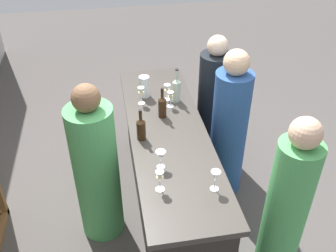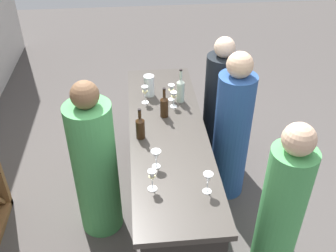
{
  "view_description": "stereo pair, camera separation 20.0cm",
  "coord_description": "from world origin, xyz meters",
  "views": [
    {
      "loc": [
        -2.57,
        0.45,
        2.81
      ],
      "look_at": [
        0.0,
        0.0,
        0.96
      ],
      "focal_mm": 41.26,
      "sensor_mm": 36.0,
      "label": 1
    },
    {
      "loc": [
        -2.59,
        0.26,
        2.81
      ],
      "look_at": [
        0.0,
        0.0,
        0.96
      ],
      "focal_mm": 41.26,
      "sensor_mm": 36.0,
      "label": 2
    }
  ],
  "objects": [
    {
      "name": "water_pitcher",
      "position": [
        0.6,
        0.12,
        1.01
      ],
      "size": [
        0.1,
        0.1,
        0.21
      ],
      "color": "silver",
      "rests_on": "bar_counter"
    },
    {
      "name": "person_left_guest",
      "position": [
        0.19,
        -0.61,
        0.7
      ],
      "size": [
        0.39,
        0.39,
        1.51
      ],
      "rotation": [
        0.0,
        0.0,
        1.75
      ],
      "color": "#284C8C",
      "rests_on": "ground"
    },
    {
      "name": "wine_bottle_center_clear_pale",
      "position": [
        0.46,
        -0.16,
        1.03
      ],
      "size": [
        0.07,
        0.07,
        0.33
      ],
      "color": "#B7C6B2",
      "rests_on": "bar_counter"
    },
    {
      "name": "wine_glass_far_left",
      "position": [
        -0.44,
        0.13,
        1.01
      ],
      "size": [
        0.08,
        0.08,
        0.15
      ],
      "color": "white",
      "rests_on": "bar_counter"
    },
    {
      "name": "wine_glass_near_right",
      "position": [
        0.5,
        -0.08,
        1.01
      ],
      "size": [
        0.06,
        0.06,
        0.16
      ],
      "color": "white",
      "rests_on": "bar_counter"
    },
    {
      "name": "person_center_guest",
      "position": [
        -0.85,
        -0.7,
        0.71
      ],
      "size": [
        0.39,
        0.39,
        1.52
      ],
      "rotation": [
        0.0,
        0.0,
        1.92
      ],
      "color": "#4CA559",
      "rests_on": "ground"
    },
    {
      "name": "wine_glass_far_center",
      "position": [
        0.47,
        0.17,
        1.02
      ],
      "size": [
        0.07,
        0.07,
        0.17
      ],
      "color": "white",
      "rests_on": "bar_counter"
    },
    {
      "name": "person_server_behind",
      "position": [
        -0.14,
        0.62,
        0.68
      ],
      "size": [
        0.43,
        0.43,
        1.48
      ],
      "rotation": [
        0.0,
        0.0,
        -1.39
      ],
      "color": "#4CA559",
      "rests_on": "ground"
    },
    {
      "name": "bar_counter",
      "position": [
        0.0,
        0.0,
        0.46
      ],
      "size": [
        2.24,
        0.64,
        0.91
      ],
      "color": "#2A2723",
      "rests_on": "ground"
    },
    {
      "name": "wine_glass_near_left",
      "position": [
        -0.73,
        -0.2,
        1.02
      ],
      "size": [
        0.07,
        0.07,
        0.16
      ],
      "color": "white",
      "rests_on": "bar_counter"
    },
    {
      "name": "wine_bottle_second_left_amber_brown",
      "position": [
        0.23,
        0.01,
        1.01
      ],
      "size": [
        0.07,
        0.07,
        0.28
      ],
      "color": "#331E0F",
      "rests_on": "bar_counter"
    },
    {
      "name": "wine_glass_far_right",
      "position": [
        -0.67,
        0.17,
        1.02
      ],
      "size": [
        0.07,
        0.07,
        0.17
      ],
      "color": "white",
      "rests_on": "bar_counter"
    },
    {
      "name": "wine_glass_near_center",
      "position": [
        0.37,
        -0.09,
        1.01
      ],
      "size": [
        0.07,
        0.07,
        0.15
      ],
      "color": "white",
      "rests_on": "bar_counter"
    },
    {
      "name": "ground_plane",
      "position": [
        0.0,
        0.0,
        0.0
      ],
      "size": [
        12.0,
        12.0,
        0.0
      ],
      "primitive_type": "plane",
      "color": "#4C4744"
    },
    {
      "name": "person_right_guest",
      "position": [
        0.74,
        -0.61,
        0.65
      ],
      "size": [
        0.43,
        0.43,
        1.41
      ],
      "rotation": [
        0.0,
        0.0,
        1.94
      ],
      "color": "black",
      "rests_on": "ground"
    },
    {
      "name": "wine_bottle_leftmost_amber_brown",
      "position": [
        -0.07,
        0.23,
        1.01
      ],
      "size": [
        0.07,
        0.07,
        0.28
      ],
      "color": "#331E0F",
      "rests_on": "bar_counter"
    }
  ]
}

